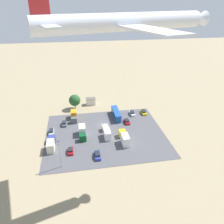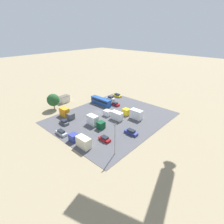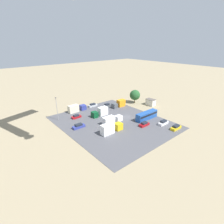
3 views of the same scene
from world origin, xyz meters
name	(u,v)px [view 1 (image 1 of 3)]	position (x,y,z in m)	size (l,w,h in m)	color
ground_plane	(103,124)	(0.00, 0.00, 0.00)	(400.00, 400.00, 0.00)	gray
parking_lot_surface	(105,134)	(0.00, 7.82, 0.04)	(44.74, 37.08, 0.08)	#4C4C51
shed_building	(91,101)	(3.17, -19.95, 1.61)	(4.65, 3.06, 3.20)	silver
bus	(116,114)	(-6.62, -4.92, 1.76)	(2.54, 10.89, 3.12)	#1E4C9E
parked_car_0	(144,112)	(-19.45, -6.01, 0.74)	(1.85, 4.73, 1.58)	gold
parked_car_1	(127,121)	(-10.12, 0.73, 0.70)	(1.85, 4.37, 1.50)	maroon
parked_car_2	(132,113)	(-14.10, -5.92, 0.76)	(1.73, 4.69, 1.62)	silver
parked_car_3	(98,155)	(4.42, 20.72, 0.75)	(1.81, 4.73, 1.60)	navy
parked_car_4	(64,124)	(15.64, -1.78, 0.73)	(1.74, 4.04, 1.56)	#4C5156
parked_car_5	(51,132)	(20.32, 3.61, 0.72)	(1.71, 4.69, 1.53)	#ADB2B7
parked_car_6	(71,151)	(13.13, 16.84, 0.68)	(1.80, 4.01, 1.43)	maroon
parked_truck_0	(51,144)	(19.66, 13.14, 1.59)	(2.39, 8.56, 3.29)	navy
parked_truck_1	(107,132)	(-0.38, 8.79, 1.50)	(2.31, 8.86, 3.09)	silver
parked_truck_2	(82,132)	(8.62, 7.44, 1.71)	(2.43, 7.54, 3.56)	#0C4723
parked_truck_3	(74,116)	(11.57, -6.19, 1.61)	(2.38, 7.28, 3.35)	#4C5156
parked_truck_4	(124,138)	(-6.05, 13.96, 1.73)	(2.41, 8.72, 3.60)	gold
tree_near_shed	(75,100)	(10.83, -16.44, 4.30)	(5.34, 5.34, 6.97)	brown
light_pole_lot_centre	(60,153)	(15.91, 23.58, 5.37)	(0.90, 0.28, 9.70)	gray
airplane	(130,22)	(-1.90, 32.77, 42.12)	(38.11, 32.33, 8.80)	silver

